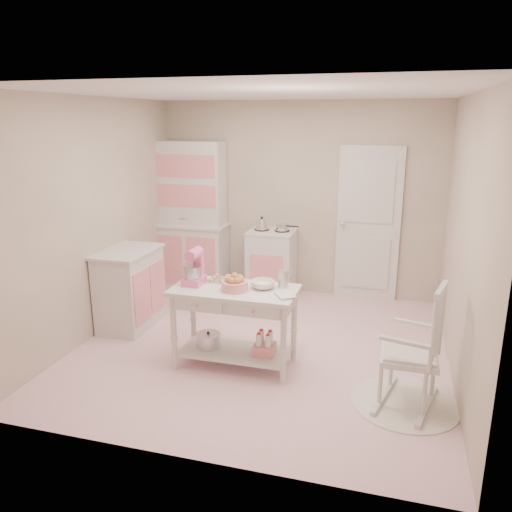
{
  "coord_description": "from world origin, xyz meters",
  "views": [
    {
      "loc": [
        1.26,
        -4.73,
        2.37
      ],
      "look_at": [
        -0.08,
        0.06,
        0.99
      ],
      "focal_mm": 35.0,
      "sensor_mm": 36.0,
      "label": 1
    }
  ],
  "objects": [
    {
      "name": "cookie_tray",
      "position": [
        -0.3,
        -0.26,
        0.81
      ],
      "size": [
        0.34,
        0.24,
        0.02
      ],
      "primitive_type": "cube",
      "color": "silver",
      "rests_on": "work_table"
    },
    {
      "name": "metal_pitcher",
      "position": [
        0.29,
        -0.28,
        0.89
      ],
      "size": [
        0.1,
        0.1,
        0.17
      ],
      "primitive_type": "cylinder",
      "color": "silver",
      "rests_on": "work_table"
    },
    {
      "name": "bread_basket",
      "position": [
        -0.13,
        -0.49,
        0.85
      ],
      "size": [
        0.25,
        0.25,
        0.09
      ],
      "primitive_type": "cylinder",
      "color": "pink",
      "rests_on": "work_table"
    },
    {
      "name": "lace_rug",
      "position": [
        1.47,
        -0.73,
        0.01
      ],
      "size": [
        0.92,
        0.92,
        0.01
      ],
      "primitive_type": "cylinder",
      "color": "white",
      "rests_on": "ground"
    },
    {
      "name": "mixing_bowl",
      "position": [
        0.11,
        -0.36,
        0.84
      ],
      "size": [
        0.24,
        0.24,
        0.07
      ],
      "primitive_type": "imported",
      "color": "white",
      "rests_on": "work_table"
    },
    {
      "name": "rocking_chair",
      "position": [
        1.47,
        -0.73,
        0.55
      ],
      "size": [
        0.64,
        0.82,
        1.1
      ],
      "primitive_type": "cube",
      "rotation": [
        0.0,
        0.0,
        -0.25
      ],
      "color": "silver",
      "rests_on": "ground"
    },
    {
      "name": "base_cabinet",
      "position": [
        -1.63,
        0.15,
        0.46
      ],
      "size": [
        0.54,
        0.84,
        0.92
      ],
      "primitive_type": "cube",
      "color": "silver",
      "rests_on": "ground"
    },
    {
      "name": "door",
      "position": [
        0.95,
        1.87,
        1.02
      ],
      "size": [
        0.82,
        0.05,
        2.04
      ],
      "primitive_type": "cube",
      "color": "silver",
      "rests_on": "ground"
    },
    {
      "name": "work_table",
      "position": [
        -0.15,
        -0.44,
        0.4
      ],
      "size": [
        1.2,
        0.6,
        0.8
      ],
      "primitive_type": "cube",
      "color": "silver",
      "rests_on": "ground"
    },
    {
      "name": "stand_mixer",
      "position": [
        -0.57,
        -0.42,
        0.97
      ],
      "size": [
        0.2,
        0.28,
        0.34
      ],
      "primitive_type": "cube",
      "rotation": [
        0.0,
        0.0,
        -0.01
      ],
      "color": "pink",
      "rests_on": "work_table"
    },
    {
      "name": "recipe_book",
      "position": [
        0.3,
        -0.56,
        0.81
      ],
      "size": [
        0.24,
        0.25,
        0.02
      ],
      "primitive_type": "imported",
      "rotation": [
        0.0,
        0.0,
        0.58
      ],
      "color": "white",
      "rests_on": "work_table"
    },
    {
      "name": "stove",
      "position": [
        -0.29,
        1.61,
        0.46
      ],
      "size": [
        0.62,
        0.57,
        0.92
      ],
      "primitive_type": "cube",
      "color": "silver",
      "rests_on": "ground"
    },
    {
      "name": "room_shell",
      "position": [
        0.0,
        0.0,
        1.65
      ],
      "size": [
        3.84,
        3.84,
        2.62
      ],
      "color": "pink",
      "rests_on": "ground"
    },
    {
      "name": "hutch",
      "position": [
        -1.49,
        1.66,
        1.04
      ],
      "size": [
        1.06,
        0.5,
        2.08
      ],
      "primitive_type": "cube",
      "color": "silver",
      "rests_on": "ground"
    }
  ]
}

